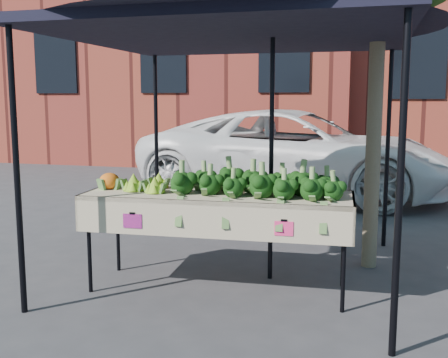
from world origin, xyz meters
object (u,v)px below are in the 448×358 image
canopy (238,137)px  street_tree (377,51)px  table (218,242)px  vehicle (299,38)px

canopy → street_tree: bearing=24.4°
table → vehicle: bearing=89.7°
vehicle → street_tree: vehicle is taller
canopy → vehicle: vehicle is taller
canopy → table: bearing=-96.3°
table → vehicle: size_ratio=0.43×
table → street_tree: street_tree is taller
street_tree → table: bearing=-141.0°
vehicle → street_tree: (1.31, -4.02, -0.59)m
vehicle → canopy: bearing=-173.0°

